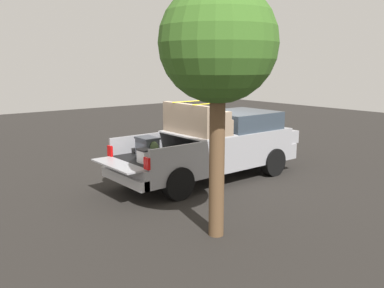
# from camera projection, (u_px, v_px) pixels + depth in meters

# --- Properties ---
(ground_plane) EXTENTS (40.00, 40.00, 0.00)m
(ground_plane) POSITION_uv_depth(u_px,v_px,m) (208.00, 179.00, 11.80)
(ground_plane) COLOR black
(pickup_truck) EXTENTS (6.05, 2.06, 2.23)m
(pickup_truck) POSITION_uv_depth(u_px,v_px,m) (218.00, 145.00, 11.84)
(pickup_truck) COLOR gray
(pickup_truck) RESTS_ON ground_plane
(tree_background) EXTENTS (2.14, 2.14, 4.68)m
(tree_background) POSITION_uv_depth(u_px,v_px,m) (218.00, 46.00, 7.28)
(tree_background) COLOR brown
(tree_background) RESTS_ON ground_plane
(trash_can) EXTENTS (0.60, 0.60, 0.98)m
(trash_can) POSITION_uv_depth(u_px,v_px,m) (274.00, 144.00, 14.42)
(trash_can) COLOR #3F4C66
(trash_can) RESTS_ON ground_plane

